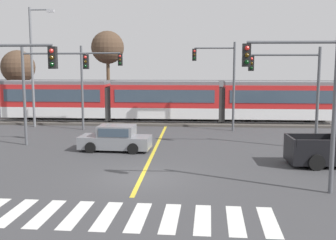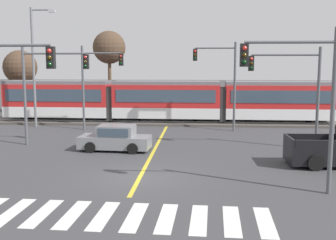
# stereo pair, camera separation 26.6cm
# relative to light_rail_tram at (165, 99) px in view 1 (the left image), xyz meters

# --- Properties ---
(ground_plane) EXTENTS (200.00, 200.00, 0.00)m
(ground_plane) POSITION_rel_light_rail_tram_xyz_m (0.18, -17.22, -2.05)
(ground_plane) COLOR #3D3D3F
(track_bed) EXTENTS (120.00, 4.00, 0.18)m
(track_bed) POSITION_rel_light_rail_tram_xyz_m (0.18, 0.01, -1.96)
(track_bed) COLOR #4C4742
(track_bed) RESTS_ON ground
(rail_near) EXTENTS (120.00, 0.08, 0.10)m
(rail_near) POSITION_rel_light_rail_tram_xyz_m (0.18, -0.71, -1.82)
(rail_near) COLOR #939399
(rail_near) RESTS_ON track_bed
(rail_far) EXTENTS (120.00, 0.08, 0.10)m
(rail_far) POSITION_rel_light_rail_tram_xyz_m (0.18, 0.73, -1.82)
(rail_far) COLOR #939399
(rail_far) RESTS_ON track_bed
(light_rail_tram) EXTENTS (28.00, 2.64, 3.43)m
(light_rail_tram) POSITION_rel_light_rail_tram_xyz_m (0.00, 0.00, 0.00)
(light_rail_tram) COLOR silver
(light_rail_tram) RESTS_ON track_bed
(crosswalk_stripe_1) EXTENTS (0.64, 2.82, 0.01)m
(crosswalk_stripe_1) POSITION_rel_light_rail_tram_xyz_m (-3.67, -21.92, -2.04)
(crosswalk_stripe_1) COLOR silver
(crosswalk_stripe_1) RESTS_ON ground
(crosswalk_stripe_2) EXTENTS (0.64, 2.82, 0.01)m
(crosswalk_stripe_2) POSITION_rel_light_rail_tram_xyz_m (-2.57, -21.95, -2.04)
(crosswalk_stripe_2) COLOR silver
(crosswalk_stripe_2) RESTS_ON ground
(crosswalk_stripe_3) EXTENTS (0.64, 2.82, 0.01)m
(crosswalk_stripe_3) POSITION_rel_light_rail_tram_xyz_m (-1.47, -21.98, -2.04)
(crosswalk_stripe_3) COLOR silver
(crosswalk_stripe_3) RESTS_ON ground
(crosswalk_stripe_4) EXTENTS (0.64, 2.82, 0.01)m
(crosswalk_stripe_4) POSITION_rel_light_rail_tram_xyz_m (-0.37, -22.02, -2.04)
(crosswalk_stripe_4) COLOR silver
(crosswalk_stripe_4) RESTS_ON ground
(crosswalk_stripe_5) EXTENTS (0.64, 2.82, 0.01)m
(crosswalk_stripe_5) POSITION_rel_light_rail_tram_xyz_m (0.72, -22.05, -2.04)
(crosswalk_stripe_5) COLOR silver
(crosswalk_stripe_5) RESTS_ON ground
(crosswalk_stripe_6) EXTENTS (0.64, 2.82, 0.01)m
(crosswalk_stripe_6) POSITION_rel_light_rail_tram_xyz_m (1.82, -22.08, -2.04)
(crosswalk_stripe_6) COLOR silver
(crosswalk_stripe_6) RESTS_ON ground
(crosswalk_stripe_7) EXTENTS (0.64, 2.82, 0.01)m
(crosswalk_stripe_7) POSITION_rel_light_rail_tram_xyz_m (2.92, -22.11, -2.04)
(crosswalk_stripe_7) COLOR silver
(crosswalk_stripe_7) RESTS_ON ground
(crosswalk_stripe_8) EXTENTS (0.64, 2.82, 0.01)m
(crosswalk_stripe_8) POSITION_rel_light_rail_tram_xyz_m (4.02, -22.15, -2.04)
(crosswalk_stripe_8) COLOR silver
(crosswalk_stripe_8) RESTS_ON ground
(crosswalk_stripe_9) EXTENTS (0.64, 2.82, 0.01)m
(crosswalk_stripe_9) POSITION_rel_light_rail_tram_xyz_m (5.12, -22.18, -2.04)
(crosswalk_stripe_9) COLOR silver
(crosswalk_stripe_9) RESTS_ON ground
(lane_centre_line) EXTENTS (0.20, 18.04, 0.01)m
(lane_centre_line) POSITION_rel_light_rail_tram_xyz_m (0.18, -11.01, -2.04)
(lane_centre_line) COLOR gold
(lane_centre_line) RESTS_ON ground
(sedan_crossing) EXTENTS (4.29, 2.10, 1.52)m
(sedan_crossing) POSITION_rel_light_rail_tram_xyz_m (-2.13, -11.40, -1.35)
(sedan_crossing) COLOR gray
(sedan_crossing) RESTS_ON ground
(traffic_light_mid_left) EXTENTS (4.25, 0.38, 6.26)m
(traffic_light_mid_left) POSITION_rel_light_rail_tram_xyz_m (-6.72, -10.12, 2.09)
(traffic_light_mid_left) COLOR #515459
(traffic_light_mid_left) RESTS_ON ground
(traffic_light_near_left) EXTENTS (3.75, 0.38, 6.30)m
(traffic_light_near_left) POSITION_rel_light_rail_tram_xyz_m (-5.46, -18.86, 2.14)
(traffic_light_near_left) COLOR #515459
(traffic_light_near_left) RESTS_ON ground
(traffic_light_near_right) EXTENTS (3.75, 0.38, 6.61)m
(traffic_light_near_right) POSITION_rel_light_rail_tram_xyz_m (6.93, -18.90, 2.24)
(traffic_light_near_right) COLOR #515459
(traffic_light_near_right) RESTS_ON ground
(traffic_light_far_right) EXTENTS (3.25, 0.38, 6.72)m
(traffic_light_far_right) POSITION_rel_light_rail_tram_xyz_m (4.47, -3.71, 2.32)
(traffic_light_far_right) COLOR #515459
(traffic_light_far_right) RESTS_ON ground
(traffic_light_far_left) EXTENTS (3.25, 0.38, 6.46)m
(traffic_light_far_left) POSITION_rel_light_rail_tram_xyz_m (-5.11, -3.94, 2.12)
(traffic_light_far_left) COLOR #515459
(traffic_light_far_left) RESTS_ON ground
(traffic_light_mid_right) EXTENTS (4.25, 0.38, 6.14)m
(traffic_light_mid_right) POSITION_rel_light_rail_tram_xyz_m (8.48, -10.14, 2.02)
(traffic_light_mid_right) COLOR #515459
(traffic_light_mid_right) RESTS_ON ground
(street_lamp_west) EXTENTS (2.06, 0.28, 9.48)m
(street_lamp_west) POSITION_rel_light_rail_tram_xyz_m (-10.30, -2.78, 3.27)
(street_lamp_west) COLOR slate
(street_lamp_west) RESTS_ON ground
(bare_tree_far_west) EXTENTS (3.36, 3.36, 6.38)m
(bare_tree_far_west) POSITION_rel_light_rail_tram_xyz_m (-15.15, 5.34, 2.62)
(bare_tree_far_west) COLOR brown
(bare_tree_far_west) RESTS_ON ground
(bare_tree_west) EXTENTS (3.08, 3.08, 8.11)m
(bare_tree_west) POSITION_rel_light_rail_tram_xyz_m (-5.72, 3.77, 4.45)
(bare_tree_west) COLOR brown
(bare_tree_west) RESTS_ON ground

